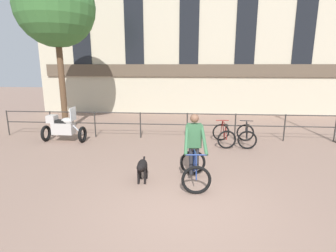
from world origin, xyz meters
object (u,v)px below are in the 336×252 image
dog (142,167)px  parked_bicycle_near_lamp (224,135)px  parked_bicycle_mid_left (246,135)px  parked_motorcycle (63,127)px  cyclist_with_bike (194,152)px

dog → parked_bicycle_near_lamp: bearing=52.7°
dog → parked_bicycle_mid_left: size_ratio=0.73×
parked_motorcycle → parked_bicycle_mid_left: size_ratio=1.35×
cyclist_with_bike → dog: size_ratio=1.95×
parked_motorcycle → parked_bicycle_mid_left: bearing=-87.0°
dog → parked_motorcycle: 4.92m
dog → parked_motorcycle: size_ratio=0.54×
parked_motorcycle → parked_bicycle_mid_left: (6.89, 0.13, -0.20)m
dog → parked_bicycle_near_lamp: parked_bicycle_near_lamp is taller
dog → parked_bicycle_mid_left: parked_bicycle_mid_left is taller
cyclist_with_bike → parked_motorcycle: cyclist_with_bike is taller
dog → parked_motorcycle: bearing=135.6°
cyclist_with_bike → parked_motorcycle: 5.85m
cyclist_with_bike → parked_bicycle_mid_left: size_ratio=1.43×
parked_bicycle_near_lamp → parked_bicycle_mid_left: 0.82m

